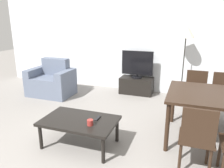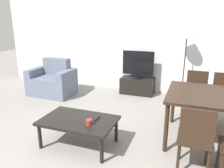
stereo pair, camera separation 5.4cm
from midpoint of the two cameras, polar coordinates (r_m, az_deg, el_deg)
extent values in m
cube|color=silver|center=(5.58, 6.24, 11.96)|extent=(7.61, 0.06, 2.70)
cube|color=slate|center=(5.53, -15.11, -0.42)|extent=(0.68, 0.71, 0.46)
cube|color=slate|center=(5.63, -13.94, 4.52)|extent=(0.68, 0.20, 0.41)
cube|color=slate|center=(5.76, -18.69, 0.88)|extent=(0.18, 0.71, 0.64)
cube|color=slate|center=(5.27, -11.34, 0.03)|extent=(0.18, 0.71, 0.64)
cube|color=black|center=(5.48, 6.92, -0.41)|extent=(0.80, 0.44, 0.40)
cylinder|color=black|center=(5.42, 7.00, 1.77)|extent=(0.27, 0.27, 0.03)
cylinder|color=black|center=(5.41, 7.01, 2.18)|extent=(0.04, 0.04, 0.05)
cube|color=black|center=(5.34, 7.13, 5.46)|extent=(0.76, 0.04, 0.58)
cube|color=black|center=(5.32, 7.07, 5.42)|extent=(0.73, 0.01, 0.55)
cube|color=black|center=(3.22, -8.25, -9.43)|extent=(1.07, 0.67, 0.04)
cylinder|color=black|center=(3.35, -17.87, -12.94)|extent=(0.05, 0.05, 0.37)
cylinder|color=black|center=(2.91, -2.17, -16.87)|extent=(0.05, 0.05, 0.37)
cylinder|color=black|center=(3.75, -12.57, -9.22)|extent=(0.05, 0.05, 0.37)
cylinder|color=black|center=(3.36, 1.59, -11.94)|extent=(0.05, 0.05, 0.37)
cube|color=black|center=(3.46, 25.66, -2.83)|extent=(1.31, 1.09, 0.04)
cylinder|color=black|center=(3.14, 14.47, -11.07)|extent=(0.06, 0.06, 0.72)
cylinder|color=black|center=(4.03, 16.06, -4.90)|extent=(0.06, 0.06, 0.72)
cube|color=black|center=(2.85, 21.37, -13.13)|extent=(0.40, 0.40, 0.04)
cylinder|color=black|center=(3.10, 17.83, -15.03)|extent=(0.04, 0.04, 0.41)
cylinder|color=black|center=(3.11, 24.00, -15.58)|extent=(0.04, 0.04, 0.41)
cylinder|color=black|center=(2.82, 17.43, -18.37)|extent=(0.04, 0.04, 0.41)
cylinder|color=black|center=(2.84, 24.31, -18.95)|extent=(0.04, 0.04, 0.41)
cube|color=black|center=(2.58, 21.92, -10.59)|extent=(0.37, 0.04, 0.43)
cube|color=black|center=(4.32, 27.42, -3.70)|extent=(0.40, 0.40, 0.04)
cylinder|color=black|center=(4.22, 25.06, -7.09)|extent=(0.04, 0.04, 0.41)
cylinder|color=black|center=(4.52, 24.80, -5.52)|extent=(0.04, 0.04, 0.41)
cube|color=black|center=(4.42, 27.57, -0.11)|extent=(0.37, 0.04, 0.43)
cylinder|color=black|center=(3.13, 26.53, -15.75)|extent=(0.04, 0.04, 0.41)
cube|color=black|center=(4.28, 21.35, -3.12)|extent=(0.40, 0.40, 0.04)
cylinder|color=black|center=(4.20, 18.82, -6.50)|extent=(0.04, 0.04, 0.41)
cylinder|color=black|center=(4.21, 23.24, -6.93)|extent=(0.04, 0.04, 0.41)
cylinder|color=black|center=(4.50, 18.99, -4.96)|extent=(0.04, 0.04, 0.41)
cylinder|color=black|center=(4.51, 23.11, -5.36)|extent=(0.04, 0.04, 0.41)
cube|color=black|center=(4.38, 21.66, 0.48)|extent=(0.37, 0.04, 0.43)
cylinder|color=black|center=(5.34, 17.85, -3.70)|extent=(0.24, 0.24, 0.02)
cylinder|color=black|center=(5.15, 18.54, 3.68)|extent=(0.02, 0.02, 1.38)
cone|color=beige|center=(5.04, 19.42, 12.95)|extent=(0.35, 0.35, 0.29)
cube|color=black|center=(3.19, -3.56, -8.92)|extent=(0.04, 0.15, 0.02)
cylinder|color=maroon|center=(3.01, -5.52, -9.95)|extent=(0.08, 0.08, 0.08)
camera|label=1|loc=(0.03, -89.61, 0.12)|focal=35.00mm
camera|label=2|loc=(0.03, 90.39, -0.12)|focal=35.00mm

